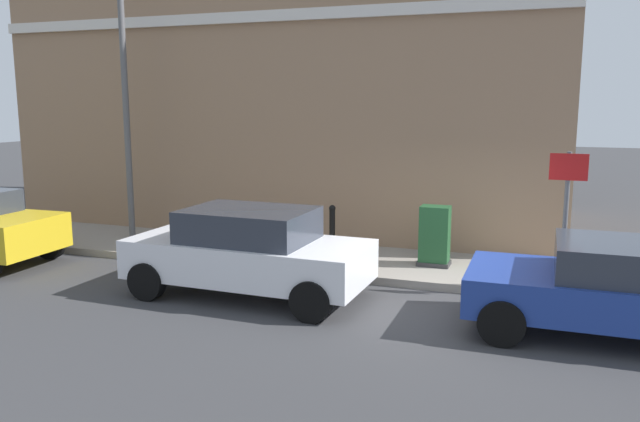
# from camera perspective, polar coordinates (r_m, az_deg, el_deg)

# --- Properties ---
(ground) EXTENTS (80.00, 80.00, 0.00)m
(ground) POSITION_cam_1_polar(r_m,az_deg,el_deg) (10.50, 10.59, -8.42)
(ground) COLOR #38383A
(sidewalk) EXTENTS (2.40, 30.00, 0.15)m
(sidewalk) POSITION_cam_1_polar(r_m,az_deg,el_deg) (14.42, -12.18, -3.14)
(sidewalk) COLOR gray
(sidewalk) RESTS_ON ground
(corner_building) EXTENTS (7.45, 13.64, 7.93)m
(corner_building) POSITION_cam_1_polar(r_m,az_deg,el_deg) (17.93, -0.83, 12.09)
(corner_building) COLOR #937256
(corner_building) RESTS_ON ground
(car_blue) EXTENTS (1.98, 4.01, 1.35)m
(car_blue) POSITION_cam_1_polar(r_m,az_deg,el_deg) (9.75, 25.24, -6.29)
(car_blue) COLOR navy
(car_blue) RESTS_ON ground
(car_white) EXTENTS (1.93, 4.07, 1.50)m
(car_white) POSITION_cam_1_polar(r_m,az_deg,el_deg) (10.72, -6.44, -3.60)
(car_white) COLOR silver
(car_white) RESTS_ON ground
(utility_cabinet) EXTENTS (0.46, 0.61, 1.15)m
(utility_cabinet) POSITION_cam_1_polar(r_m,az_deg,el_deg) (12.31, 10.26, -2.41)
(utility_cabinet) COLOR #1E4C28
(utility_cabinet) RESTS_ON sidewalk
(bollard_near_cabinet) EXTENTS (0.14, 0.14, 1.04)m
(bollard_near_cabinet) POSITION_cam_1_polar(r_m,az_deg,el_deg) (12.91, 1.11, -1.58)
(bollard_near_cabinet) COLOR black
(bollard_near_cabinet) RESTS_ON sidewalk
(bollard_far_kerb) EXTENTS (0.14, 0.14, 1.04)m
(bollard_far_kerb) POSITION_cam_1_polar(r_m,az_deg,el_deg) (12.51, -6.81, -2.02)
(bollard_far_kerb) COLOR black
(bollard_far_kerb) RESTS_ON sidewalk
(street_sign) EXTENTS (0.08, 0.60, 2.30)m
(street_sign) POSITION_cam_1_polar(r_m,az_deg,el_deg) (11.23, 21.29, 0.99)
(street_sign) COLOR #59595B
(street_sign) RESTS_ON sidewalk
(lamppost) EXTENTS (0.20, 0.44, 5.72)m
(lamppost) POSITION_cam_1_polar(r_m,az_deg,el_deg) (15.00, -17.08, 9.57)
(lamppost) COLOR #59595B
(lamppost) RESTS_ON sidewalk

